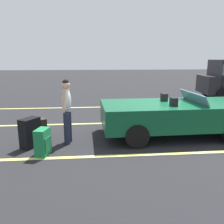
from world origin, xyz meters
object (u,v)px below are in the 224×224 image
object	(u,v)px
convertible_car	(182,115)
suitcase_medium_bright	(43,142)
suitcase_small_carryon	(42,127)
traveler_person	(67,108)
suitcase_large_black	(30,133)

from	to	relation	value
convertible_car	suitcase_medium_bright	distance (m)	3.84
suitcase_small_carryon	traveler_person	size ratio (longest dim) A/B	0.30
convertible_car	suitcase_large_black	world-z (taller)	convertible_car
suitcase_large_black	suitcase_small_carryon	bearing A→B (deg)	-63.21
suitcase_large_black	suitcase_medium_bright	xyz separation A→B (m)	(0.41, -0.53, -0.06)
suitcase_medium_bright	traveler_person	world-z (taller)	traveler_person
suitcase_small_carryon	suitcase_large_black	bearing A→B (deg)	-127.25
suitcase_medium_bright	traveler_person	bearing A→B (deg)	70.47
suitcase_large_black	suitcase_small_carryon	size ratio (longest dim) A/B	1.48
convertible_car	suitcase_medium_bright	bearing A→B (deg)	-164.70
suitcase_small_carryon	traveler_person	world-z (taller)	traveler_person
convertible_car	suitcase_small_carryon	world-z (taller)	convertible_car
convertible_car	suitcase_large_black	bearing A→B (deg)	-173.39
suitcase_small_carryon	suitcase_medium_bright	bearing A→B (deg)	-108.74
suitcase_small_carryon	traveler_person	xyz separation A→B (m)	(0.81, -0.67, 0.68)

